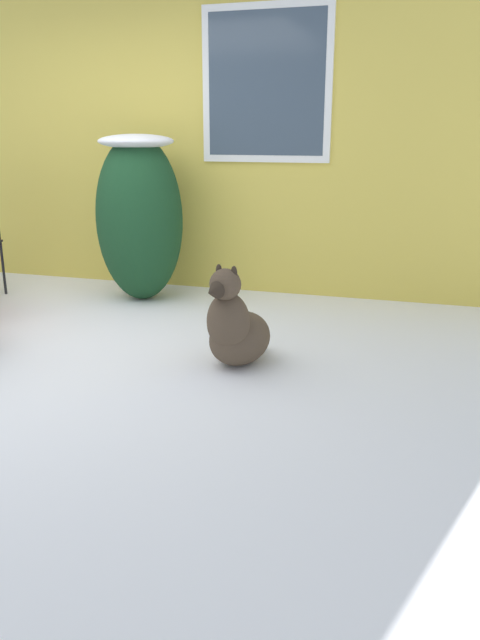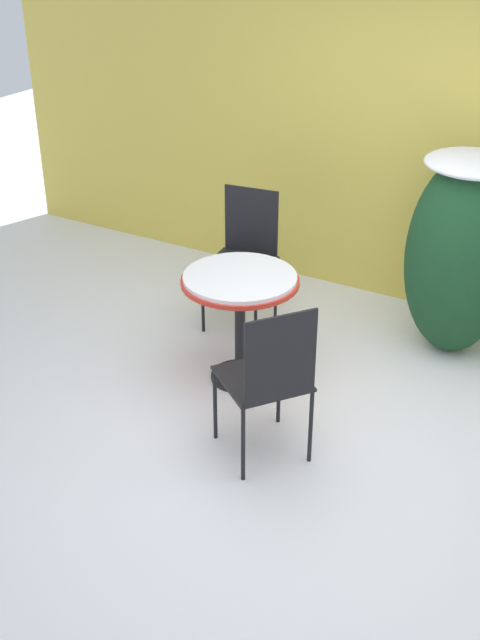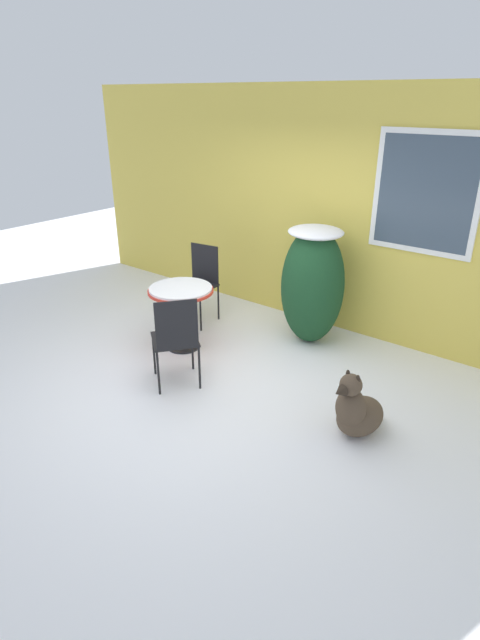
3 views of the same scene
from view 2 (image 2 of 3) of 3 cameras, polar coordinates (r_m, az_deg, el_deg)
ground_plane at (r=4.78m, az=5.34°, el=-9.58°), size 16.00×16.00×0.00m
house_wall at (r=6.01m, az=15.75°, el=13.51°), size 8.00×0.10×2.93m
shrub_left at (r=5.65m, az=15.47°, el=4.70°), size 0.75×0.73×1.43m
patio_table at (r=5.13m, az=0.00°, el=1.83°), size 0.76×0.76×0.77m
patio_chair_near_table at (r=5.92m, az=0.32°, el=4.90°), size 0.51×0.51×1.01m
patio_chair_far_side at (r=4.43m, az=2.09°, el=-4.00°), size 0.64×0.64×1.01m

